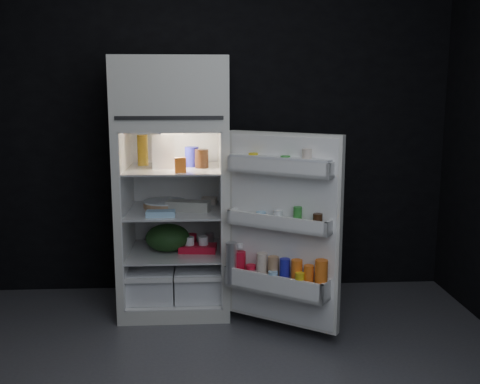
{
  "coord_description": "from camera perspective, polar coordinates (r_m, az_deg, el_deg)",
  "views": [
    {
      "loc": [
        0.13,
        -2.63,
        1.57
      ],
      "look_at": [
        0.35,
        1.0,
        0.9
      ],
      "focal_mm": 42.0,
      "sensor_mm": 36.0,
      "label": 1
    }
  ],
  "objects": [
    {
      "name": "wall_back",
      "position": [
        4.34,
        -5.17,
        7.49
      ],
      "size": [
        4.0,
        0.0,
        2.7
      ],
      "primitive_type": "cube",
      "color": "black",
      "rests_on": "ground"
    },
    {
      "name": "wall_front",
      "position": [
        0.97,
        -10.99,
        -2.96
      ],
      "size": [
        4.0,
        0.0,
        2.7
      ],
      "primitive_type": "cube",
      "color": "black",
      "rests_on": "ground"
    },
    {
      "name": "refrigerator",
      "position": [
        4.01,
        -6.71,
        1.54
      ],
      "size": [
        0.76,
        0.71,
        1.78
      ],
      "color": "silver",
      "rests_on": "ground"
    },
    {
      "name": "fridge_door",
      "position": [
        3.51,
        4.19,
        -4.35
      ],
      "size": [
        0.7,
        0.56,
        1.22
      ],
      "color": "silver",
      "rests_on": "ground"
    },
    {
      "name": "milk_jug",
      "position": [
        3.94,
        -7.82,
        4.16
      ],
      "size": [
        0.16,
        0.16,
        0.24
      ],
      "primitive_type": "cube",
      "rotation": [
        0.0,
        0.0,
        0.06
      ],
      "color": "white",
      "rests_on": "refrigerator"
    },
    {
      "name": "mayo_jar",
      "position": [
        4.0,
        -4.91,
        3.58
      ],
      "size": [
        0.12,
        0.12,
        0.14
      ],
      "primitive_type": "cylinder",
      "rotation": [
        0.0,
        0.0,
        0.27
      ],
      "color": "#1E1EA2",
      "rests_on": "refrigerator"
    },
    {
      "name": "jam_jar",
      "position": [
        3.93,
        -3.91,
        3.4
      ],
      "size": [
        0.11,
        0.11,
        0.13
      ],
      "primitive_type": "cylinder",
      "rotation": [
        0.0,
        0.0,
        -0.19
      ],
      "color": "#321C0E",
      "rests_on": "refrigerator"
    },
    {
      "name": "amber_bottle",
      "position": [
        4.1,
        -9.85,
        4.21
      ],
      "size": [
        0.09,
        0.09,
        0.22
      ],
      "primitive_type": "cylinder",
      "rotation": [
        0.0,
        0.0,
        0.25
      ],
      "color": "#C18E1F",
      "rests_on": "refrigerator"
    },
    {
      "name": "small_carton",
      "position": [
        3.73,
        -6.08,
        2.76
      ],
      "size": [
        0.08,
        0.06,
        0.1
      ],
      "primitive_type": "cube",
      "rotation": [
        0.0,
        0.0,
        0.14
      ],
      "color": "orange",
      "rests_on": "refrigerator"
    },
    {
      "name": "egg_carton",
      "position": [
        3.96,
        -5.28,
        -1.42
      ],
      "size": [
        0.32,
        0.19,
        0.07
      ],
      "primitive_type": "cube",
      "rotation": [
        0.0,
        0.0,
        -0.25
      ],
      "color": "#9C9B8E",
      "rests_on": "refrigerator"
    },
    {
      "name": "pie",
      "position": [
        4.09,
        -7.64,
        -1.29
      ],
      "size": [
        0.4,
        0.4,
        0.04
      ],
      "primitive_type": "cylinder",
      "rotation": [
        0.0,
        0.0,
        0.39
      ],
      "color": "#A97F59",
      "rests_on": "refrigerator"
    },
    {
      "name": "flat_package",
      "position": [
        3.8,
        -8.06,
        -2.18
      ],
      "size": [
        0.19,
        0.1,
        0.04
      ],
      "primitive_type": "cube",
      "rotation": [
        0.0,
        0.0,
        0.01
      ],
      "color": "#97C8EA",
      "rests_on": "refrigerator"
    },
    {
      "name": "wrapped_pkg",
      "position": [
        4.18,
        -3.16,
        -0.88
      ],
      "size": [
        0.12,
        0.11,
        0.05
      ],
      "primitive_type": "cube",
      "rotation": [
        0.0,
        0.0,
        -0.17
      ],
      "color": "beige",
      "rests_on": "refrigerator"
    },
    {
      "name": "produce_bag",
      "position": [
        4.05,
        -7.36,
        -4.63
      ],
      "size": [
        0.33,
        0.28,
        0.2
      ],
      "primitive_type": "ellipsoid",
      "rotation": [
        0.0,
        0.0,
        0.04
      ],
      "color": "#193815",
      "rests_on": "refrigerator"
    },
    {
      "name": "yogurt_tray",
      "position": [
        4.03,
        -4.31,
        -5.71
      ],
      "size": [
        0.28,
        0.17,
        0.05
      ],
      "primitive_type": "cube",
      "rotation": [
        0.0,
        0.0,
        -0.1
      ],
      "color": "red",
      "rests_on": "refrigerator"
    },
    {
      "name": "small_can_red",
      "position": [
        4.18,
        -4.94,
        -4.86
      ],
      "size": [
        0.09,
        0.09,
        0.09
      ],
      "primitive_type": "cylinder",
      "rotation": [
        0.0,
        0.0,
        0.32
      ],
      "color": "red",
      "rests_on": "refrigerator"
    },
    {
      "name": "small_can_silver",
      "position": [
        4.19,
        -3.09,
        -4.79
      ],
      "size": [
        0.08,
        0.08,
        0.09
      ],
      "primitive_type": "cylinder",
      "rotation": [
        0.0,
        0.0,
        0.25
      ],
      "color": "silver",
      "rests_on": "refrigerator"
    }
  ]
}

